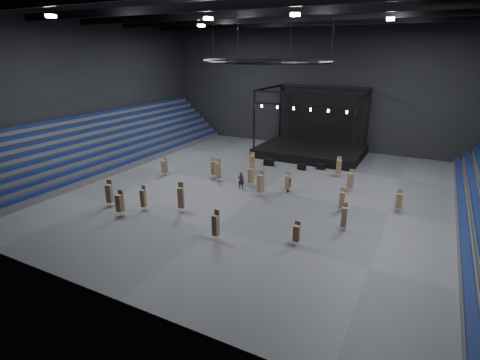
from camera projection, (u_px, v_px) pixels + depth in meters
The scene contains 33 objects.
floor at pixel (265, 190), 39.61m from camera, with size 50.00×50.00×0.00m, color #4B4B4D.
ceiling at pixel (269, 3), 33.71m from camera, with size 50.00×42.00×0.20m, color black.
wall_back at pixel (326, 87), 54.21m from camera, with size 50.00×0.20×18.00m, color black.
wall_front at pixel (100, 153), 19.11m from camera, with size 50.00×0.20×18.00m, color black.
wall_left at pixel (87, 92), 47.67m from camera, with size 0.20×42.00×18.00m, color black.
bleachers_left at pixel (106, 149), 49.14m from camera, with size 7.20×40.00×6.40m.
stage at pixel (312, 144), 52.70m from camera, with size 14.00×10.00×9.20m.
truss_ring at pixel (268, 61), 35.35m from camera, with size 12.30×12.30×5.15m.
roof_girders at pixel (269, 13), 33.97m from camera, with size 49.00×30.35×0.70m.
floodlights at pixel (249, 17), 30.82m from camera, with size 28.60×16.60×0.25m.
flight_case_left at pixel (269, 162), 47.85m from camera, with size 1.29×0.65×0.86m, color black.
flight_case_mid at pixel (302, 167), 46.17m from camera, with size 1.03×0.52×0.69m, color black.
flight_case_right at pixel (321, 167), 46.27m from camera, with size 1.08×0.54×0.72m, color black.
chair_stack_0 at pixel (399, 200), 34.04m from camera, with size 0.56×0.56×2.02m.
chair_stack_1 at pixel (143, 198), 34.23m from camera, with size 0.45×0.45×2.36m.
chair_stack_2 at pixel (342, 199), 33.92m from camera, with size 0.51×0.51×2.26m.
chair_stack_3 at pixel (344, 217), 30.25m from camera, with size 0.50×0.50×2.44m.
chair_stack_4 at pixel (181, 197), 33.80m from camera, with size 0.65×0.65×2.79m.
chair_stack_5 at pixel (213, 167), 42.99m from camera, with size 0.67×0.67×2.37m.
chair_stack_6 at pixel (261, 183), 37.53m from camera, with size 0.67×0.67×2.66m.
chair_stack_7 at pixel (216, 225), 28.83m from camera, with size 0.48×0.48×2.45m.
chair_stack_8 at pixel (288, 182), 38.65m from camera, with size 0.46×0.46×2.12m.
chair_stack_9 at pixel (164, 166), 43.65m from camera, with size 0.57×0.57×2.25m.
chair_stack_10 at pixel (339, 166), 43.35m from camera, with size 0.68×0.68×2.39m.
chair_stack_11 at pixel (252, 162), 45.22m from camera, with size 0.64×0.64×2.37m.
chair_stack_12 at pixel (109, 193), 35.04m from camera, with size 0.63×0.63×2.60m.
chair_stack_13 at pixel (297, 233), 28.01m from camera, with size 0.49×0.49×1.93m.
chair_stack_14 at pixel (218, 170), 41.81m from camera, with size 0.59×0.59×2.58m.
chair_stack_15 at pixel (251, 175), 40.27m from camera, with size 0.55×0.55×2.36m.
chair_stack_16 at pixel (350, 180), 38.82m from camera, with size 0.52×0.52×2.36m.
chair_stack_17 at pixel (120, 202), 32.99m from camera, with size 0.57×0.57×2.39m.
man_center at pixel (241, 180), 39.80m from camera, with size 0.65×0.43×1.79m, color black.
crew_member at pixel (290, 185), 38.70m from camera, with size 0.73×0.57×1.50m, color black.
Camera 1 is at (14.96, -34.03, 13.96)m, focal length 28.00 mm.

